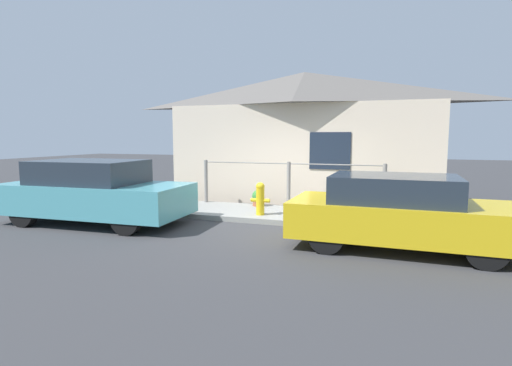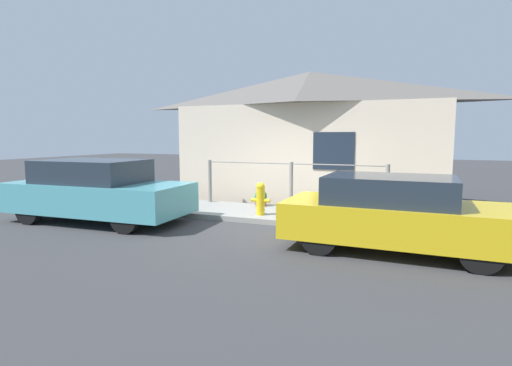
% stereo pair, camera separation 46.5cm
% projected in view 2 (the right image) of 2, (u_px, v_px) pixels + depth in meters
% --- Properties ---
extents(ground_plane, '(60.00, 60.00, 0.00)m').
position_uv_depth(ground_plane, '(268.00, 225.00, 8.92)').
color(ground_plane, '#38383A').
extents(sidewalk, '(24.00, 1.89, 0.12)m').
position_uv_depth(sidewalk, '(281.00, 215.00, 9.78)').
color(sidewalk, gray).
rests_on(sidewalk, ground_plane).
extents(house, '(8.08, 2.23, 3.87)m').
position_uv_depth(house, '(308.00, 97.00, 11.69)').
color(house, beige).
rests_on(house, ground_plane).
extents(fence, '(4.90, 0.10, 1.19)m').
position_uv_depth(fence, '(291.00, 182.00, 10.43)').
color(fence, gray).
rests_on(fence, sidewalk).
extents(car_left, '(4.28, 1.94, 1.44)m').
position_uv_depth(car_left, '(98.00, 191.00, 9.24)').
color(car_left, teal).
rests_on(car_left, ground_plane).
extents(car_right, '(3.87, 1.74, 1.30)m').
position_uv_depth(car_right, '(396.00, 214.00, 6.84)').
color(car_right, gold).
rests_on(car_right, ground_plane).
extents(fire_hydrant, '(0.46, 0.21, 0.78)m').
position_uv_depth(fire_hydrant, '(261.00, 198.00, 9.42)').
color(fire_hydrant, yellow).
rests_on(fire_hydrant, sidewalk).
extents(potted_plant_near_hydrant, '(0.33, 0.33, 0.43)m').
position_uv_depth(potted_plant_near_hydrant, '(261.00, 198.00, 10.66)').
color(potted_plant_near_hydrant, '#9E5638').
rests_on(potted_plant_near_hydrant, sidewalk).
extents(potted_plant_by_fence, '(0.48, 0.48, 0.62)m').
position_uv_depth(potted_plant_by_fence, '(157.00, 190.00, 11.22)').
color(potted_plant_by_fence, '#9E5638').
rests_on(potted_plant_by_fence, sidewalk).
extents(potted_plant_corner, '(0.43, 0.43, 0.56)m').
position_uv_depth(potted_plant_corner, '(370.00, 201.00, 9.56)').
color(potted_plant_corner, brown).
rests_on(potted_plant_corner, sidewalk).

